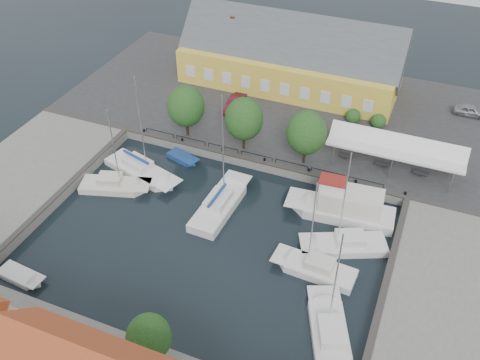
% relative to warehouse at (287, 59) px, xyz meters
% --- Properties ---
extents(ground, '(140.00, 140.00, 0.00)m').
position_rel_warehouse_xyz_m(ground, '(2.60, -28.36, -4.43)').
color(ground, black).
rests_on(ground, ground).
extents(north_quay, '(56.00, 26.00, 1.00)m').
position_rel_warehouse_xyz_m(north_quay, '(2.60, -5.36, -3.93)').
color(north_quay, '#2D2D30').
rests_on(north_quay, ground).
extents(west_quay, '(12.00, 24.00, 1.00)m').
position_rel_warehouse_xyz_m(west_quay, '(-19.40, -30.36, -3.93)').
color(west_quay, slate).
rests_on(west_quay, ground).
extents(east_quay, '(12.00, 24.00, 1.00)m').
position_rel_warehouse_xyz_m(east_quay, '(24.60, -30.36, -3.93)').
color(east_quay, slate).
rests_on(east_quay, ground).
extents(quay_edge_fittings, '(56.00, 24.72, 0.40)m').
position_rel_warehouse_xyz_m(quay_edge_fittings, '(2.62, -23.61, -3.37)').
color(quay_edge_fittings, '#383533').
rests_on(quay_edge_fittings, north_quay).
extents(warehouse, '(28.56, 14.00, 9.55)m').
position_rel_warehouse_xyz_m(warehouse, '(0.00, 0.00, 0.00)').
color(warehouse, gold).
rests_on(warehouse, north_quay).
extents(tent_canopy, '(14.00, 4.00, 2.83)m').
position_rel_warehouse_xyz_m(tent_canopy, '(16.60, -13.86, -0.74)').
color(tent_canopy, white).
rests_on(tent_canopy, north_quay).
extents(quay_trees, '(18.20, 4.20, 6.30)m').
position_rel_warehouse_xyz_m(quay_trees, '(0.60, -16.36, 0.45)').
color(quay_trees, black).
rests_on(quay_trees, north_quay).
extents(car_silver, '(4.09, 1.67, 1.39)m').
position_rel_warehouse_xyz_m(car_silver, '(23.56, 0.56, -2.73)').
color(car_silver, '#97999E').
rests_on(car_silver, north_quay).
extents(car_red, '(1.78, 4.70, 1.53)m').
position_rel_warehouse_xyz_m(car_red, '(-3.57, -8.96, -2.66)').
color(car_red, '#55131C').
rests_on(car_red, north_quay).
extents(center_sailboat, '(3.16, 9.65, 12.99)m').
position_rel_warehouse_xyz_m(center_sailboat, '(1.76, -25.57, -4.06)').
color(center_sailboat, white).
rests_on(center_sailboat, ground).
extents(trawler, '(10.95, 4.02, 5.00)m').
position_rel_warehouse_xyz_m(trawler, '(13.44, -21.98, -3.41)').
color(trawler, white).
rests_on(trawler, ground).
extents(east_boat_a, '(8.32, 5.68, 11.40)m').
position_rel_warehouse_xyz_m(east_boat_a, '(14.65, -26.20, -4.17)').
color(east_boat_a, white).
rests_on(east_boat_a, ground).
extents(east_boat_b, '(7.68, 2.94, 10.39)m').
position_rel_warehouse_xyz_m(east_boat_b, '(12.95, -30.08, -4.17)').
color(east_boat_b, white).
rests_on(east_boat_b, ground).
extents(east_boat_c, '(5.78, 8.94, 11.05)m').
position_rel_warehouse_xyz_m(east_boat_c, '(15.79, -36.18, -4.17)').
color(east_boat_c, white).
rests_on(east_boat_c, ground).
extents(west_boat_a, '(9.82, 5.23, 12.52)m').
position_rel_warehouse_xyz_m(west_boat_a, '(-8.43, -23.63, -4.16)').
color(west_boat_a, white).
rests_on(west_boat_a, ground).
extents(west_boat_b, '(7.69, 4.55, 10.21)m').
position_rel_warehouse_xyz_m(west_boat_b, '(-9.77, -26.94, -4.17)').
color(west_boat_b, silver).
rests_on(west_boat_b, ground).
extents(launch_sw, '(4.60, 2.06, 0.98)m').
position_rel_warehouse_xyz_m(launch_sw, '(-10.57, -40.45, -4.34)').
color(launch_sw, white).
rests_on(launch_sw, ground).
extents(launch_nw, '(4.12, 2.59, 0.88)m').
position_rel_warehouse_xyz_m(launch_nw, '(-5.49, -19.64, -4.34)').
color(launch_nw, navy).
rests_on(launch_nw, ground).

